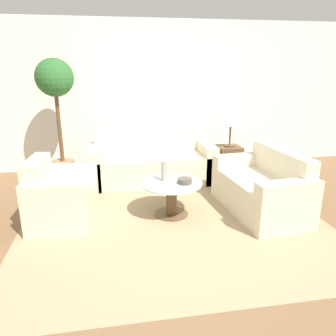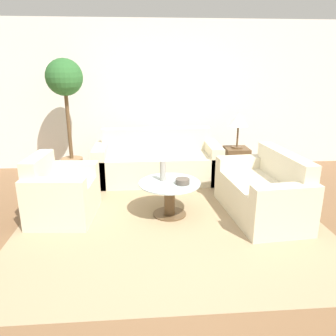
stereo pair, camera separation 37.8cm
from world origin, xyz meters
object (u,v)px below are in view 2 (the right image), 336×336
at_px(sofa_main, 157,163).
at_px(loveseat, 265,193).
at_px(table_lamp, 239,121).
at_px(armchair, 59,195).
at_px(bowl, 183,181).
at_px(coffee_table, 170,194).
at_px(potted_plant, 66,96).
at_px(vase, 163,171).

xyz_separation_m(sofa_main, loveseat, (1.29, -1.44, 0.00)).
bearing_deg(table_lamp, armchair, -155.82).
bearing_deg(loveseat, bowl, -96.15).
height_order(loveseat, bowl, loveseat).
relative_size(coffee_table, table_lamp, 1.38).
relative_size(armchair, coffee_table, 1.20).
distance_m(armchair, loveseat, 2.58).
xyz_separation_m(loveseat, potted_plant, (-2.71, 1.62, 1.08)).
distance_m(potted_plant, bowl, 2.48).
xyz_separation_m(sofa_main, potted_plant, (-1.42, 0.18, 1.08)).
bearing_deg(loveseat, coffee_table, -99.03).
xyz_separation_m(armchair, table_lamp, (2.56, 1.15, 0.71)).
bearing_deg(table_lamp, coffee_table, -134.52).
distance_m(armchair, table_lamp, 2.90).
distance_m(armchair, vase, 1.32).
bearing_deg(bowl, table_lamp, 50.87).
bearing_deg(bowl, potted_plant, 136.04).
bearing_deg(armchair, sofa_main, -40.09).
height_order(loveseat, coffee_table, loveseat).
distance_m(armchair, bowl, 1.54).
distance_m(coffee_table, table_lamp, 1.84).
height_order(sofa_main, table_lamp, table_lamp).
bearing_deg(coffee_table, loveseat, -3.83).
bearing_deg(sofa_main, table_lamp, -6.70).
relative_size(coffee_table, potted_plant, 0.40).
height_order(table_lamp, potted_plant, potted_plant).
distance_m(vase, bowl, 0.29).
bearing_deg(armchair, vase, -84.68).
distance_m(coffee_table, bowl, 0.25).
bearing_deg(potted_plant, coffee_table, -45.59).
xyz_separation_m(potted_plant, bowl, (1.66, -1.60, -0.89)).
bearing_deg(vase, sofa_main, 90.41).
distance_m(potted_plant, vase, 2.19).
height_order(table_lamp, vase, table_lamp).
xyz_separation_m(loveseat, bowl, (-1.05, 0.02, 0.19)).
relative_size(armchair, bowl, 5.32).
bearing_deg(coffee_table, table_lamp, 45.48).
bearing_deg(loveseat, sofa_main, -143.30).
distance_m(armchair, coffee_table, 1.37).
height_order(coffee_table, potted_plant, potted_plant).
distance_m(table_lamp, potted_plant, 2.74).
height_order(coffee_table, vase, vase).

